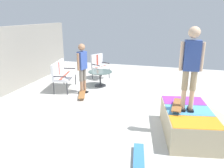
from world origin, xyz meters
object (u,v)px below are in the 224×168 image
at_px(skateboard_by_bench, 82,95).
at_px(skate_ramp, 189,122).
at_px(person_skater, 191,63).
at_px(skateboard_spare, 139,156).
at_px(person_watching, 82,65).
at_px(patio_bench, 62,73).
at_px(patio_chair_near_house, 99,64).
at_px(skateboard_on_ramp, 177,105).
at_px(patio_table, 100,76).

bearing_deg(skateboard_by_bench, skate_ramp, -115.84).
height_order(skate_ramp, person_skater, person_skater).
xyz_separation_m(skate_ramp, skateboard_spare, (-1.24, 0.94, -0.22)).
distance_m(person_skater, skateboard_by_bench, 3.91).
bearing_deg(person_watching, skateboard_by_bench, -163.92).
bearing_deg(person_skater, skateboard_by_bench, 62.85).
relative_size(patio_bench, skateboard_by_bench, 1.62).
height_order(skate_ramp, patio_chair_near_house, patio_chair_near_house).
bearing_deg(person_skater, patio_chair_near_house, 40.37).
bearing_deg(skateboard_by_bench, patio_chair_near_house, 4.99).
bearing_deg(skateboard_by_bench, patio_bench, 60.16).
distance_m(patio_chair_near_house, skateboard_by_bench, 2.42).
xyz_separation_m(person_skater, skateboard_spare, (-1.19, 0.84, -1.58)).
bearing_deg(person_watching, person_skater, -121.49).
bearing_deg(patio_bench, skateboard_on_ramp, -118.41).
relative_size(skate_ramp, person_watching, 1.22).
xyz_separation_m(person_skater, skateboard_by_bench, (1.63, 3.19, -1.58)).
height_order(skate_ramp, patio_bench, patio_bench).
xyz_separation_m(skate_ramp, person_skater, (-0.04, 0.10, 1.37)).
relative_size(skateboard_by_bench, skateboard_on_ramp, 1.01).
bearing_deg(skateboard_spare, patio_bench, 44.57).
height_order(skate_ramp, skateboard_by_bench, skate_ramp).
xyz_separation_m(patio_chair_near_house, person_skater, (-3.99, -3.39, 1.05)).
relative_size(skate_ramp, skateboard_on_ramp, 2.55).
distance_m(patio_chair_near_house, person_skater, 5.34).
height_order(skateboard_spare, skateboard_on_ramp, skateboard_on_ramp).
relative_size(skate_ramp, patio_bench, 1.56).
bearing_deg(skateboard_spare, patio_table, 27.36).
distance_m(skateboard_by_bench, skateboard_spare, 3.67).
distance_m(skate_ramp, skateboard_on_ramp, 0.48).
bearing_deg(patio_table, patio_bench, 120.93).
xyz_separation_m(skate_ramp, patio_chair_near_house, (3.95, 3.49, 0.31)).
distance_m(patio_table, person_skater, 4.37).
bearing_deg(patio_chair_near_house, skateboard_spare, -153.79).
relative_size(person_watching, skateboard_by_bench, 2.08).
bearing_deg(skateboard_on_ramp, patio_bench, 61.59).
distance_m(patio_table, skateboard_spare, 4.67).
distance_m(patio_bench, person_watching, 1.00).
xyz_separation_m(patio_table, person_skater, (-2.94, -2.98, 1.26)).
distance_m(patio_bench, skateboard_by_bench, 1.28).
relative_size(patio_bench, person_skater, 0.74).
height_order(patio_bench, skateboard_spare, patio_bench).
distance_m(skate_ramp, skateboard_by_bench, 3.65).
height_order(patio_table, person_watching, person_watching).
bearing_deg(skate_ramp, skateboard_spare, 142.93).
xyz_separation_m(patio_table, skateboard_on_ramp, (-2.89, -2.79, 0.28)).
bearing_deg(skateboard_on_ramp, person_watching, 57.57).
relative_size(skate_ramp, patio_table, 2.31).
bearing_deg(patio_chair_near_house, skateboard_on_ramp, -140.94).
relative_size(patio_table, person_watching, 0.53).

